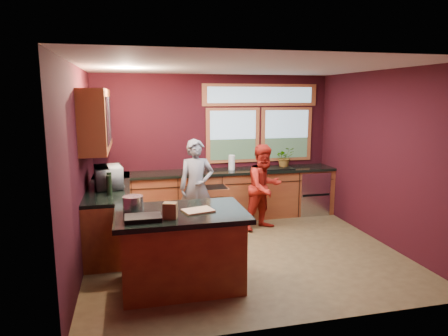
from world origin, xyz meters
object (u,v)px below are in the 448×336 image
object	(u,v)px
person_red	(264,187)
island	(182,248)
stock_pot	(133,203)
person_grey	(196,187)
cutting_board	(198,210)

from	to	relation	value
person_red	island	bearing A→B (deg)	-154.53
person_red	stock_pot	world-z (taller)	person_red
person_grey	person_red	size ratio (longest dim) A/B	1.08
island	stock_pot	bearing A→B (deg)	164.74
person_grey	person_red	xyz separation A→B (m)	(1.18, -0.04, -0.06)
cutting_board	person_red	bearing A→B (deg)	51.50
person_red	stock_pot	distance (m)	2.78
person_grey	person_red	world-z (taller)	person_grey
person_grey	stock_pot	bearing A→B (deg)	-119.43
island	person_grey	size ratio (longest dim) A/B	0.97
island	person_red	xyz separation A→B (m)	(1.67, 1.80, 0.27)
person_grey	cutting_board	bearing A→B (deg)	-96.51
person_red	stock_pot	size ratio (longest dim) A/B	6.21
cutting_board	stock_pot	distance (m)	0.78
person_red	cutting_board	size ratio (longest dim) A/B	4.26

